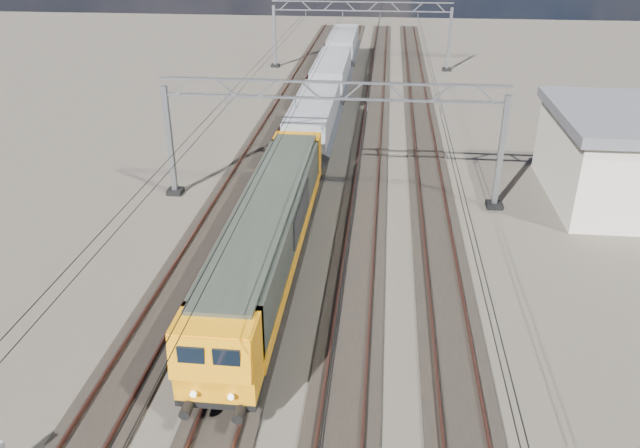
# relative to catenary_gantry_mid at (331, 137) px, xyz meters

# --- Properties ---
(ground) EXTENTS (160.00, 160.00, 0.00)m
(ground) POSITION_rel_catenary_gantry_mid_xyz_m (-0.00, -4.00, -3.91)
(ground) COLOR #2B2520
(ground) RESTS_ON ground
(track_outer_west) EXTENTS (2.60, 140.00, 0.30)m
(track_outer_west) POSITION_rel_catenary_gantry_mid_xyz_m (-6.00, -4.00, -3.83)
(track_outer_west) COLOR black
(track_outer_west) RESTS_ON ground
(track_loco) EXTENTS (2.60, 140.00, 0.30)m
(track_loco) POSITION_rel_catenary_gantry_mid_xyz_m (-2.00, -4.00, -3.83)
(track_loco) COLOR black
(track_loco) RESTS_ON ground
(track_inner_east) EXTENTS (2.60, 140.00, 0.30)m
(track_inner_east) POSITION_rel_catenary_gantry_mid_xyz_m (2.00, -4.00, -3.83)
(track_inner_east) COLOR black
(track_inner_east) RESTS_ON ground
(track_outer_east) EXTENTS (2.60, 140.00, 0.30)m
(track_outer_east) POSITION_rel_catenary_gantry_mid_xyz_m (6.00, -4.00, -3.83)
(track_outer_east) COLOR black
(track_outer_east) RESTS_ON ground
(catenary_gantry_mid) EXTENTS (19.90, 0.90, 7.11)m
(catenary_gantry_mid) POSITION_rel_catenary_gantry_mid_xyz_m (0.00, 0.00, 0.00)
(catenary_gantry_mid) COLOR gray
(catenary_gantry_mid) RESTS_ON ground
(catenary_gantry_far) EXTENTS (19.90, 0.90, 7.11)m
(catenary_gantry_far) POSITION_rel_catenary_gantry_mid_xyz_m (0.00, 36.00, 0.00)
(catenary_gantry_far) COLOR gray
(catenary_gantry_far) RESTS_ON ground
(overhead_wires) EXTENTS (12.03, 140.00, 0.53)m
(overhead_wires) POSITION_rel_catenary_gantry_mid_xyz_m (-0.00, 4.00, 1.84)
(overhead_wires) COLOR black
(overhead_wires) RESTS_ON ground
(locomotive) EXTENTS (2.76, 21.10, 3.62)m
(locomotive) POSITION_rel_catenary_gantry_mid_xyz_m (-2.00, -8.96, -1.58)
(locomotive) COLOR black
(locomotive) RESTS_ON ground
(hopper_wagon_lead) EXTENTS (3.38, 13.00, 3.25)m
(hopper_wagon_lead) POSITION_rel_catenary_gantry_mid_xyz_m (-2.00, 8.74, -1.67)
(hopper_wagon_lead) COLOR black
(hopper_wagon_lead) RESTS_ON ground
(hopper_wagon_mid) EXTENTS (3.38, 13.00, 3.25)m
(hopper_wagon_mid) POSITION_rel_catenary_gantry_mid_xyz_m (-2.00, 22.94, -1.67)
(hopper_wagon_mid) COLOR black
(hopper_wagon_mid) RESTS_ON ground
(hopper_wagon_third) EXTENTS (3.38, 13.00, 3.25)m
(hopper_wagon_third) POSITION_rel_catenary_gantry_mid_xyz_m (-2.00, 37.14, -1.67)
(hopper_wagon_third) COLOR black
(hopper_wagon_third) RESTS_ON ground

